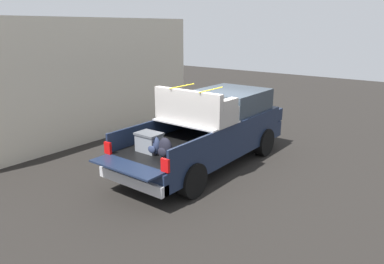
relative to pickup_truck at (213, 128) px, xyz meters
The scene contains 3 objects.
ground_plane 1.06m from the pickup_truck, behind, with size 40.00×40.00×0.00m, color black.
pickup_truck is the anchor object (origin of this frame).
building_facade 4.56m from the pickup_truck, 99.94° to the left, with size 9.31×0.36×3.98m, color beige.
Camera 1 is at (-7.67, -5.46, 3.73)m, focal length 33.97 mm.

